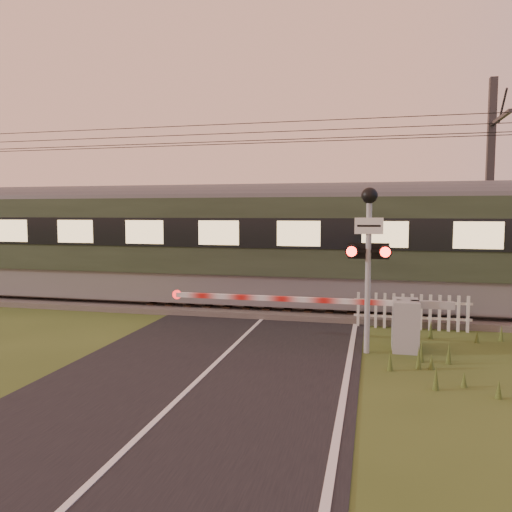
% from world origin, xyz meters
% --- Properties ---
extents(ground, '(160.00, 160.00, 0.00)m').
position_xyz_m(ground, '(0.00, 0.00, 0.00)').
color(ground, '#35471B').
rests_on(ground, ground).
extents(road, '(6.00, 140.00, 0.03)m').
position_xyz_m(road, '(0.02, -0.23, 0.01)').
color(road, black).
rests_on(road, ground).
extents(track_bed, '(140.00, 3.40, 0.39)m').
position_xyz_m(track_bed, '(0.00, 6.50, 0.07)').
color(track_bed, '#47423D').
rests_on(track_bed, ground).
extents(overhead_wires, '(120.00, 0.62, 0.62)m').
position_xyz_m(overhead_wires, '(0.00, 6.50, 5.72)').
color(overhead_wires, black).
rests_on(overhead_wires, ground).
extents(boom_gate, '(6.88, 0.91, 1.21)m').
position_xyz_m(boom_gate, '(3.68, 2.45, 0.66)').
color(boom_gate, gray).
rests_on(boom_gate, ground).
extents(crossing_signal, '(0.96, 0.37, 3.77)m').
position_xyz_m(crossing_signal, '(3.10, 1.96, 2.59)').
color(crossing_signal, gray).
rests_on(crossing_signal, ground).
extents(picket_fence, '(3.13, 0.08, 0.98)m').
position_xyz_m(picket_fence, '(4.27, 4.60, 0.50)').
color(picket_fence, silver).
rests_on(picket_fence, ground).
extents(catenary_mast, '(0.24, 2.47, 7.68)m').
position_xyz_m(catenary_mast, '(6.98, 8.73, 3.98)').
color(catenary_mast, '#2D2D30').
rests_on(catenary_mast, ground).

